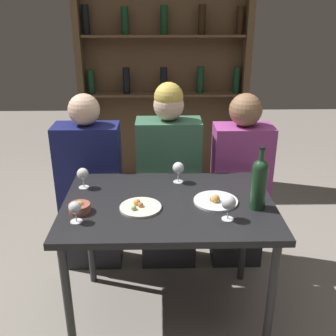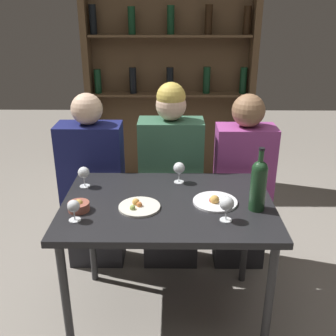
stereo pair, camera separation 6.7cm
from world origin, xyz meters
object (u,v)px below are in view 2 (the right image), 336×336
(wine_glass_3, at_px, (84,173))
(snack_bowl, at_px, (79,206))
(wine_glass_0, at_px, (74,207))
(seated_person_center, at_px, (171,183))
(food_plate_0, at_px, (139,206))
(wine_bottle, at_px, (259,183))
(seated_person_right, at_px, (242,188))
(food_plate_1, at_px, (215,201))
(seated_person_left, at_px, (93,188))
(wine_glass_2, at_px, (227,204))
(wine_glass_1, at_px, (179,169))

(wine_glass_3, xyz_separation_m, snack_bowl, (0.03, -0.29, -0.06))
(wine_glass_0, bearing_deg, wine_glass_3, 94.54)
(wine_glass_0, bearing_deg, seated_person_center, 58.04)
(snack_bowl, bearing_deg, food_plate_0, 5.44)
(wine_bottle, distance_m, wine_glass_3, 0.99)
(wine_glass_3, bearing_deg, seated_person_right, 20.26)
(wine_bottle, distance_m, food_plate_1, 0.26)
(wine_bottle, relative_size, seated_person_right, 0.27)
(wine_bottle, height_order, seated_person_center, seated_person_center)
(wine_bottle, height_order, food_plate_0, wine_bottle)
(wine_glass_0, xyz_separation_m, seated_person_left, (-0.06, 0.76, -0.26))
(food_plate_0, bearing_deg, snack_bowl, -174.56)
(seated_person_center, bearing_deg, seated_person_right, -0.00)
(wine_glass_2, bearing_deg, wine_glass_1, 116.78)
(wine_glass_3, bearing_deg, seated_person_center, 36.13)
(food_plate_0, bearing_deg, seated_person_right, 43.60)
(food_plate_0, relative_size, seated_person_left, 0.18)
(wine_bottle, bearing_deg, wine_glass_0, -172.28)
(snack_bowl, bearing_deg, seated_person_right, 34.17)
(wine_glass_1, height_order, seated_person_right, seated_person_right)
(seated_person_left, bearing_deg, food_plate_0, -59.33)
(seated_person_right, bearing_deg, seated_person_center, 180.00)
(snack_bowl, distance_m, seated_person_left, 0.69)
(snack_bowl, relative_size, seated_person_center, 0.08)
(wine_glass_0, relative_size, seated_person_left, 0.09)
(wine_bottle, bearing_deg, seated_person_center, 125.30)
(wine_bottle, height_order, wine_glass_0, wine_bottle)
(snack_bowl, height_order, seated_person_center, seated_person_center)
(wine_glass_2, bearing_deg, snack_bowl, 172.88)
(wine_glass_0, relative_size, seated_person_center, 0.08)
(wine_glass_1, distance_m, seated_person_center, 0.39)
(wine_bottle, relative_size, seated_person_left, 0.27)
(food_plate_0, bearing_deg, wine_glass_1, 56.33)
(wine_glass_0, bearing_deg, wine_bottle, 7.72)
(seated_person_left, bearing_deg, food_plate_1, -36.18)
(wine_glass_0, height_order, snack_bowl, wine_glass_0)
(wine_glass_0, height_order, seated_person_center, seated_person_center)
(wine_bottle, distance_m, food_plate_0, 0.63)
(wine_glass_3, height_order, seated_person_left, seated_person_left)
(wine_glass_3, bearing_deg, snack_bowl, -84.17)
(snack_bowl, bearing_deg, wine_bottle, 1.45)
(wine_glass_1, xyz_separation_m, wine_glass_2, (0.22, -0.45, 0.00))
(snack_bowl, bearing_deg, wine_glass_3, 95.83)
(food_plate_1, height_order, snack_bowl, snack_bowl)
(food_plate_0, distance_m, seated_person_center, 0.66)
(wine_bottle, bearing_deg, wine_glass_2, -145.97)
(wine_glass_0, height_order, food_plate_1, wine_glass_0)
(wine_glass_0, bearing_deg, seated_person_right, 38.13)
(wine_bottle, bearing_deg, seated_person_left, 147.29)
(food_plate_0, distance_m, seated_person_right, 0.93)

